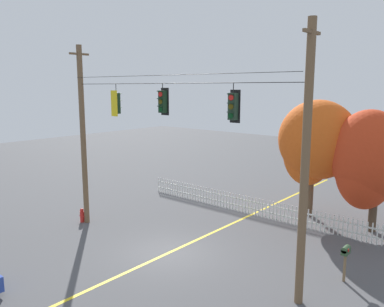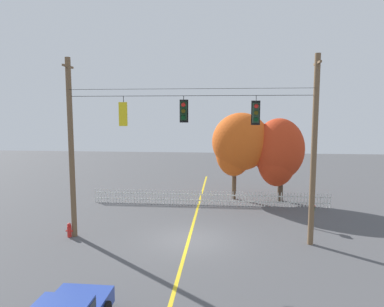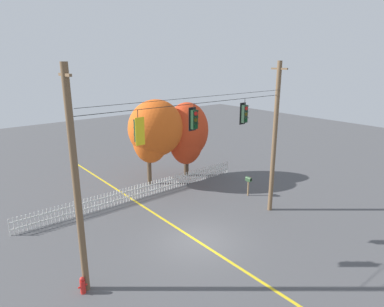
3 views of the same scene
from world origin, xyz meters
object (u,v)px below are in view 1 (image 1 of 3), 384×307
at_px(traffic_signal_northbound_secondary, 233,106).
at_px(roadside_mailbox, 346,253).
at_px(traffic_signal_westbound_side, 163,102).
at_px(fire_hydrant, 82,215).
at_px(traffic_signal_eastbound_side, 116,103).
at_px(autumn_maple_mid, 367,161).
at_px(autumn_maple_near_fence, 315,143).

bearing_deg(traffic_signal_northbound_secondary, roadside_mailbox, 35.14).
bearing_deg(traffic_signal_westbound_side, traffic_signal_northbound_secondary, 0.01).
xyz_separation_m(traffic_signal_westbound_side, traffic_signal_northbound_secondary, (3.52, 0.00, -0.09)).
distance_m(traffic_signal_northbound_secondary, fire_hydrant, 11.37).
bearing_deg(fire_hydrant, traffic_signal_westbound_side, 1.56).
relative_size(traffic_signal_eastbound_side, traffic_signal_northbound_secondary, 1.05).
bearing_deg(roadside_mailbox, traffic_signal_eastbound_side, -166.21).
relative_size(traffic_signal_northbound_secondary, fire_hydrant, 1.88).
distance_m(traffic_signal_westbound_side, traffic_signal_northbound_secondary, 3.52).
height_order(traffic_signal_northbound_secondary, autumn_maple_mid, traffic_signal_northbound_secondary).
distance_m(traffic_signal_westbound_side, roadside_mailbox, 9.19).
xyz_separation_m(autumn_maple_mid, roadside_mailbox, (1.09, -5.65, -2.52)).
relative_size(traffic_signal_westbound_side, roadside_mailbox, 0.94).
height_order(autumn_maple_near_fence, roadside_mailbox, autumn_maple_near_fence).
distance_m(traffic_signal_westbound_side, fire_hydrant, 8.68).
relative_size(traffic_signal_westbound_side, traffic_signal_northbound_secondary, 0.92).
height_order(traffic_signal_westbound_side, autumn_maple_near_fence, traffic_signal_westbound_side).
relative_size(autumn_maple_near_fence, fire_hydrant, 8.62).
relative_size(traffic_signal_westbound_side, autumn_maple_mid, 0.21).
distance_m(traffic_signal_westbound_side, autumn_maple_mid, 10.43).
distance_m(traffic_signal_eastbound_side, traffic_signal_westbound_side, 3.03).
height_order(autumn_maple_mid, roadside_mailbox, autumn_maple_mid).
xyz_separation_m(traffic_signal_eastbound_side, traffic_signal_northbound_secondary, (6.55, 0.02, 0.06)).
height_order(traffic_signal_westbound_side, fire_hydrant, traffic_signal_westbound_side).
bearing_deg(roadside_mailbox, autumn_maple_mid, 100.89).
bearing_deg(roadside_mailbox, fire_hydrant, -168.71).
distance_m(traffic_signal_eastbound_side, traffic_signal_northbound_secondary, 6.55).
bearing_deg(traffic_signal_westbound_side, roadside_mailbox, 19.25).
bearing_deg(traffic_signal_northbound_secondary, fire_hydrant, -179.01).
bearing_deg(autumn_maple_near_fence, fire_hydrant, -136.97).
bearing_deg(traffic_signal_northbound_secondary, traffic_signal_eastbound_side, -179.83).
height_order(traffic_signal_eastbound_side, traffic_signal_westbound_side, same).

